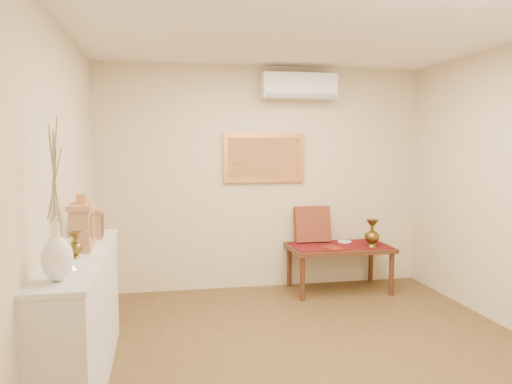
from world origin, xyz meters
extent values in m
plane|color=brown|center=(0.00, 0.00, 0.00)|extent=(4.50, 4.50, 0.00)
plane|color=white|center=(0.00, 0.00, 2.70)|extent=(4.50, 4.50, 0.00)
cube|color=beige|center=(0.00, 2.25, 1.35)|extent=(4.00, 0.02, 2.70)
cube|color=beige|center=(-2.00, 0.00, 1.35)|extent=(0.02, 4.50, 2.70)
cube|color=#5F0F10|center=(0.85, 1.88, 0.55)|extent=(1.14, 0.59, 0.01)
cylinder|color=white|center=(0.98, 2.04, 0.56)|extent=(0.17, 0.17, 0.01)
cube|color=maroon|center=(0.71, 1.71, 0.56)|extent=(0.24, 0.29, 0.01)
cube|color=#5D1219|center=(0.59, 2.13, 0.78)|extent=(0.44, 0.19, 0.45)
cube|color=silver|center=(-1.82, 0.00, 0.47)|extent=(0.35, 2.00, 0.95)
cube|color=silver|center=(-1.82, 0.00, 0.96)|extent=(0.37, 2.02, 0.03)
cube|color=tan|center=(-1.83, 0.14, 1.00)|extent=(0.16, 0.36, 0.05)
cube|color=tan|center=(-1.83, 0.14, 1.16)|extent=(0.14, 0.30, 0.25)
cylinder|color=beige|center=(-1.75, 0.14, 1.16)|extent=(0.01, 0.17, 0.17)
cylinder|color=#CD8541|center=(-1.75, 0.14, 1.16)|extent=(0.01, 0.19, 0.19)
cube|color=tan|center=(-1.83, 0.14, 1.30)|extent=(0.17, 0.34, 0.04)
cube|color=#CD8541|center=(-1.83, 0.14, 1.35)|extent=(0.06, 0.11, 0.07)
cube|color=tan|center=(-1.80, 0.57, 1.09)|extent=(0.15, 0.20, 0.22)
cube|color=#502918|center=(-1.73, 0.57, 1.04)|extent=(0.01, 0.17, 0.09)
cube|color=#502918|center=(-1.73, 0.57, 1.14)|extent=(0.01, 0.17, 0.09)
cube|color=tan|center=(-1.80, 0.57, 1.21)|extent=(0.16, 0.21, 0.02)
cube|color=#502918|center=(0.85, 1.88, 0.53)|extent=(1.20, 0.70, 0.05)
cylinder|color=#502918|center=(0.31, 1.59, 0.25)|extent=(0.06, 0.06, 0.50)
cylinder|color=#502918|center=(1.39, 1.59, 0.25)|extent=(0.06, 0.06, 0.50)
cylinder|color=#502918|center=(0.31, 2.17, 0.25)|extent=(0.06, 0.06, 0.50)
cylinder|color=#502918|center=(1.39, 2.17, 0.25)|extent=(0.06, 0.06, 0.50)
cube|color=#CD8541|center=(0.00, 2.23, 1.60)|extent=(1.00, 0.05, 0.60)
cube|color=#C77D45|center=(0.00, 2.20, 1.60)|extent=(0.88, 0.01, 0.48)
cube|color=white|center=(0.40, 2.12, 2.45)|extent=(0.90, 0.24, 0.30)
cube|color=gray|center=(0.40, 2.00, 2.33)|extent=(0.86, 0.02, 0.05)
camera|label=1|loc=(-1.25, -3.71, 1.75)|focal=35.00mm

